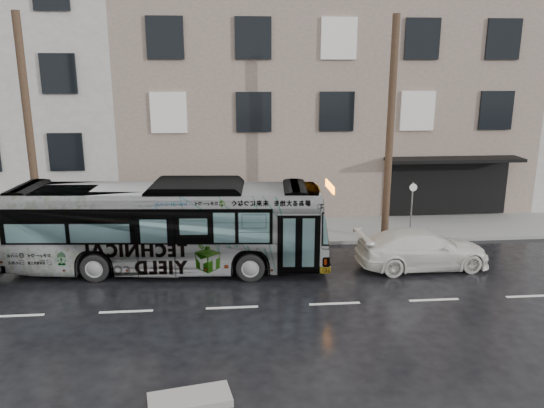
{
  "coord_description": "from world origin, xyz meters",
  "views": [
    {
      "loc": [
        -0.07,
        -17.51,
        7.16
      ],
      "look_at": [
        1.67,
        2.5,
        1.97
      ],
      "focal_mm": 35.0,
      "sensor_mm": 36.0,
      "label": 1
    }
  ],
  "objects_px": {
    "white_sedan": "(422,249)",
    "utility_pole_rear": "(30,136)",
    "utility_pole_front": "(390,132)",
    "sign_post": "(411,210)",
    "bus": "(166,226)"
  },
  "relations": [
    {
      "from": "white_sedan",
      "to": "utility_pole_rear",
      "type": "bearing_deg",
      "value": 76.12
    },
    {
      "from": "utility_pole_rear",
      "to": "sign_post",
      "type": "relative_size",
      "value": 3.75
    },
    {
      "from": "sign_post",
      "to": "bus",
      "type": "height_order",
      "value": "bus"
    },
    {
      "from": "bus",
      "to": "utility_pole_front",
      "type": "bearing_deg",
      "value": -70.73
    },
    {
      "from": "white_sedan",
      "to": "utility_pole_front",
      "type": "bearing_deg",
      "value": 7.61
    },
    {
      "from": "sign_post",
      "to": "bus",
      "type": "bearing_deg",
      "value": -166.89
    },
    {
      "from": "bus",
      "to": "utility_pole_rear",
      "type": "bearing_deg",
      "value": 70.68
    },
    {
      "from": "bus",
      "to": "white_sedan",
      "type": "relative_size",
      "value": 2.41
    },
    {
      "from": "utility_pole_front",
      "to": "utility_pole_rear",
      "type": "relative_size",
      "value": 1.0
    },
    {
      "from": "utility_pole_front",
      "to": "white_sedan",
      "type": "height_order",
      "value": "utility_pole_front"
    },
    {
      "from": "utility_pole_front",
      "to": "white_sedan",
      "type": "distance_m",
      "value": 4.96
    },
    {
      "from": "utility_pole_rear",
      "to": "sign_post",
      "type": "xyz_separation_m",
      "value": [
        15.1,
        0.0,
        -3.3
      ]
    },
    {
      "from": "utility_pole_front",
      "to": "utility_pole_rear",
      "type": "xyz_separation_m",
      "value": [
        -14.0,
        0.0,
        0.0
      ]
    },
    {
      "from": "utility_pole_front",
      "to": "white_sedan",
      "type": "bearing_deg",
      "value": -80.04
    },
    {
      "from": "utility_pole_front",
      "to": "sign_post",
      "type": "height_order",
      "value": "utility_pole_front"
    }
  ]
}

